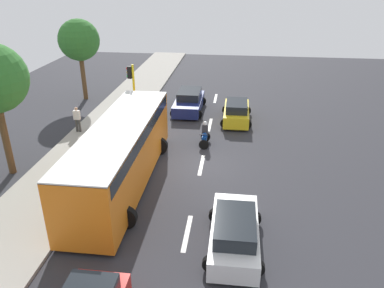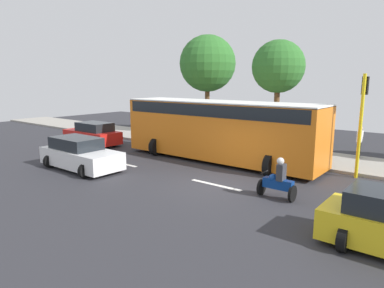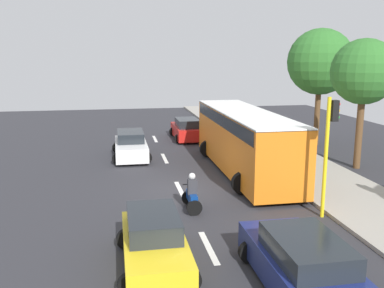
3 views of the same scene
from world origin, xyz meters
name	(u,v)px [view 3 (image 3 of 3)]	position (x,y,z in m)	size (l,w,h in m)	color
ground_plane	(180,191)	(0.00, 0.00, -0.05)	(40.00, 60.00, 0.10)	#2D2D33
sidewalk	(324,180)	(7.00, 0.00, 0.07)	(4.00, 60.00, 0.15)	#9E998E
lane_stripe_north	(209,247)	(0.00, -6.00, 0.01)	(0.20, 2.40, 0.01)	white
lane_stripe_mid	(180,190)	(0.00, 0.00, 0.01)	(0.20, 2.40, 0.01)	white
lane_stripe_south	(165,158)	(0.00, 6.00, 0.01)	(0.20, 2.40, 0.01)	white
lane_stripe_far_south	(155,139)	(0.00, 12.00, 0.01)	(0.20, 2.40, 0.01)	white
car_dark_blue	(301,263)	(1.83, -8.76, 0.71)	(2.37, 4.59, 1.52)	navy
car_yellow_cab	(154,243)	(-1.79, -6.93, 0.71)	(2.14, 4.22, 1.52)	yellow
car_red	(187,130)	(2.24, 11.46, 0.71)	(2.17, 4.17, 1.52)	red
car_white	(131,146)	(-1.92, 6.62, 0.71)	(2.21, 4.45, 1.52)	white
city_bus	(244,137)	(3.69, 2.40, 1.85)	(3.20, 11.00, 3.16)	orange
motorcycle	(192,195)	(0.06, -2.66, 0.64)	(0.60, 1.30, 1.53)	black
traffic_light_corner	(329,140)	(4.85, -4.20, 2.93)	(0.49, 0.24, 4.50)	yellow
street_tree_center	(364,72)	(9.89, 2.04, 5.07)	(3.38, 3.38, 6.80)	brown
street_tree_north	(320,62)	(10.50, 8.11, 5.49)	(4.28, 4.28, 7.65)	brown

